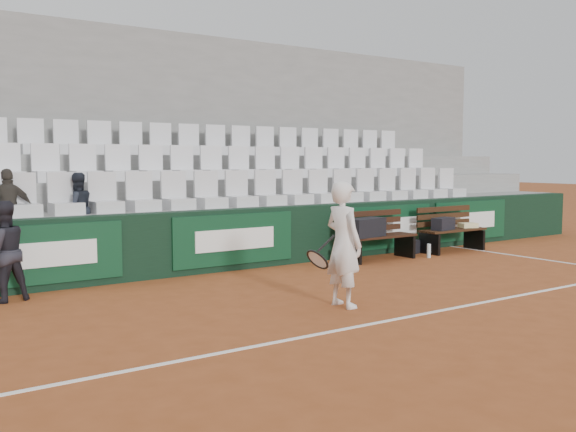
{
  "coord_description": "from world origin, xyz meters",
  "views": [
    {
      "loc": [
        -5.34,
        -5.19,
        1.81
      ],
      "look_at": [
        -0.13,
        2.4,
        1.0
      ],
      "focal_mm": 40.0,
      "sensor_mm": 36.0,
      "label": 1
    }
  ],
  "objects_px": {
    "water_bottle_far": "(429,251)",
    "spectator_b": "(8,177)",
    "tennis_player": "(343,244)",
    "ball_kid": "(3,252)",
    "bench_left": "(379,248)",
    "bench_right": "(453,240)",
    "sports_bag_right": "(443,224)",
    "water_bottle_near": "(337,255)",
    "sports_bag_left": "(366,228)",
    "sports_bag_ground": "(412,246)",
    "spectator_c": "(76,178)"
  },
  "relations": [
    {
      "from": "water_bottle_far",
      "to": "spectator_b",
      "type": "bearing_deg",
      "value": 168.06
    },
    {
      "from": "tennis_player",
      "to": "ball_kid",
      "type": "relative_size",
      "value": 1.2
    },
    {
      "from": "bench_left",
      "to": "bench_right",
      "type": "distance_m",
      "value": 1.94
    },
    {
      "from": "water_bottle_far",
      "to": "sports_bag_right",
      "type": "bearing_deg",
      "value": 22.44
    },
    {
      "from": "water_bottle_near",
      "to": "sports_bag_right",
      "type": "bearing_deg",
      "value": -7.53
    },
    {
      "from": "sports_bag_left",
      "to": "bench_left",
      "type": "bearing_deg",
      "value": 7.39
    },
    {
      "from": "sports_bag_right",
      "to": "bench_left",
      "type": "bearing_deg",
      "value": 178.47
    },
    {
      "from": "sports_bag_left",
      "to": "sports_bag_ground",
      "type": "relative_size",
      "value": 1.85
    },
    {
      "from": "sports_bag_right",
      "to": "bench_right",
      "type": "bearing_deg",
      "value": 3.37
    },
    {
      "from": "sports_bag_left",
      "to": "water_bottle_far",
      "type": "height_order",
      "value": "sports_bag_left"
    },
    {
      "from": "water_bottle_near",
      "to": "bench_left",
      "type": "bearing_deg",
      "value": -19.8
    },
    {
      "from": "bench_left",
      "to": "water_bottle_near",
      "type": "relative_size",
      "value": 6.02
    },
    {
      "from": "bench_left",
      "to": "sports_bag_right",
      "type": "xyz_separation_m",
      "value": [
        1.64,
        -0.04,
        0.34
      ]
    },
    {
      "from": "ball_kid",
      "to": "bench_left",
      "type": "bearing_deg",
      "value": 166.93
    },
    {
      "from": "water_bottle_far",
      "to": "spectator_c",
      "type": "xyz_separation_m",
      "value": [
        -6.0,
        1.47,
        1.41
      ]
    },
    {
      "from": "sports_bag_left",
      "to": "spectator_c",
      "type": "relative_size",
      "value": 0.72
    },
    {
      "from": "bench_right",
      "to": "sports_bag_left",
      "type": "distance_m",
      "value": 2.33
    },
    {
      "from": "sports_bag_ground",
      "to": "water_bottle_near",
      "type": "height_order",
      "value": "sports_bag_ground"
    },
    {
      "from": "sports_bag_right",
      "to": "spectator_b",
      "type": "bearing_deg",
      "value": 171.19
    },
    {
      "from": "bench_left",
      "to": "sports_bag_right",
      "type": "bearing_deg",
      "value": -1.53
    },
    {
      "from": "bench_right",
      "to": "sports_bag_ground",
      "type": "distance_m",
      "value": 0.87
    },
    {
      "from": "spectator_b",
      "to": "sports_bag_left",
      "type": "bearing_deg",
      "value": 164.56
    },
    {
      "from": "bench_right",
      "to": "sports_bag_ground",
      "type": "relative_size",
      "value": 3.59
    },
    {
      "from": "sports_bag_ground",
      "to": "bench_left",
      "type": "bearing_deg",
      "value": -166.25
    },
    {
      "from": "tennis_player",
      "to": "spectator_b",
      "type": "xyz_separation_m",
      "value": [
        -3.11,
        3.65,
        0.79
      ]
    },
    {
      "from": "water_bottle_far",
      "to": "tennis_player",
      "type": "height_order",
      "value": "tennis_player"
    },
    {
      "from": "spectator_b",
      "to": "water_bottle_far",
      "type": "bearing_deg",
      "value": 164.51
    },
    {
      "from": "sports_bag_right",
      "to": "sports_bag_ground",
      "type": "xyz_separation_m",
      "value": [
        -0.51,
        0.32,
        -0.44
      ]
    },
    {
      "from": "sports_bag_right",
      "to": "spectator_b",
      "type": "relative_size",
      "value": 0.45
    },
    {
      "from": "bench_left",
      "to": "ball_kid",
      "type": "bearing_deg",
      "value": 178.66
    },
    {
      "from": "sports_bag_ground",
      "to": "spectator_c",
      "type": "distance_m",
      "value": 6.4
    },
    {
      "from": "sports_bag_right",
      "to": "water_bottle_near",
      "type": "relative_size",
      "value": 2.07
    },
    {
      "from": "spectator_b",
      "to": "spectator_c",
      "type": "distance_m",
      "value": 0.96
    },
    {
      "from": "tennis_player",
      "to": "ball_kid",
      "type": "xyz_separation_m",
      "value": [
        -3.39,
        2.65,
        -0.13
      ]
    },
    {
      "from": "bench_left",
      "to": "spectator_c",
      "type": "xyz_separation_m",
      "value": [
        -5.05,
        1.14,
        1.31
      ]
    },
    {
      "from": "bench_left",
      "to": "ball_kid",
      "type": "relative_size",
      "value": 1.16
    },
    {
      "from": "sports_bag_right",
      "to": "spectator_b",
      "type": "xyz_separation_m",
      "value": [
        -7.65,
        1.18,
        1.0
      ]
    },
    {
      "from": "water_bottle_near",
      "to": "spectator_b",
      "type": "distance_m",
      "value": 5.52
    },
    {
      "from": "water_bottle_near",
      "to": "tennis_player",
      "type": "height_order",
      "value": "tennis_player"
    },
    {
      "from": "water_bottle_near",
      "to": "spectator_c",
      "type": "distance_m",
      "value": 4.6
    },
    {
      "from": "tennis_player",
      "to": "spectator_c",
      "type": "height_order",
      "value": "spectator_c"
    },
    {
      "from": "sports_bag_ground",
      "to": "water_bottle_far",
      "type": "xyz_separation_m",
      "value": [
        -0.19,
        -0.61,
        0.0
      ]
    },
    {
      "from": "bench_right",
      "to": "sports_bag_left",
      "type": "relative_size",
      "value": 1.94
    },
    {
      "from": "sports_bag_right",
      "to": "tennis_player",
      "type": "height_order",
      "value": "tennis_player"
    },
    {
      "from": "spectator_b",
      "to": "ball_kid",
      "type": "bearing_deg",
      "value": 70.62
    },
    {
      "from": "bench_right",
      "to": "ball_kid",
      "type": "xyz_separation_m",
      "value": [
        -8.23,
        0.17,
        0.42
      ]
    },
    {
      "from": "water_bottle_near",
      "to": "water_bottle_far",
      "type": "xyz_separation_m",
      "value": [
        1.7,
        -0.6,
        0.0
      ]
    },
    {
      "from": "tennis_player",
      "to": "spectator_b",
      "type": "bearing_deg",
      "value": 130.47
    },
    {
      "from": "bench_right",
      "to": "sports_bag_ground",
      "type": "bearing_deg",
      "value": 159.38
    },
    {
      "from": "bench_right",
      "to": "ball_kid",
      "type": "height_order",
      "value": "ball_kid"
    }
  ]
}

